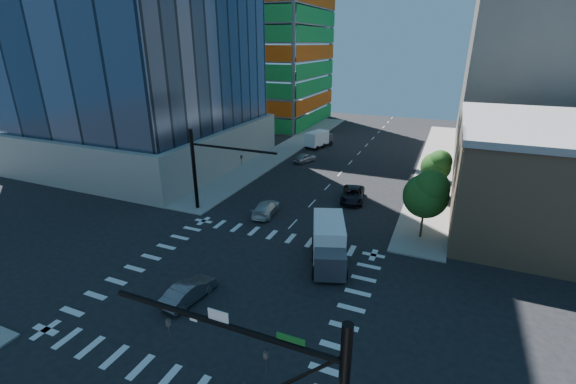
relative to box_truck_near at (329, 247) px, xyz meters
The scene contains 16 objects.
ground 8.55m from the box_truck_near, 132.23° to the right, with size 160.00×160.00×0.00m, color black.
road_markings 8.55m from the box_truck_near, 132.23° to the right, with size 20.00×20.00×0.01m, color silver.
sidewalk_ne 34.49m from the box_truck_near, 78.54° to the left, with size 5.00×60.00×0.15m, color gray.
sidewalk_nw 38.37m from the box_truck_near, 118.26° to the left, with size 5.00×60.00×0.15m, color gray.
construction_building 68.77m from the box_truck_near, 120.70° to the left, with size 25.16×34.50×70.60m.
commercial_building 25.25m from the box_truck_near, 39.19° to the left, with size 20.50×22.50×10.60m.
bg_building_ne 54.68m from the box_truck_near, 66.36° to the left, with size 24.00×30.00×28.00m, color #645F5A.
signal_mast_nw 16.98m from the box_truck_near, 161.39° to the left, with size 10.20×0.40×9.00m.
tree_south 10.84m from the box_truck_near, 47.73° to the left, with size 4.16×4.16×6.82m.
tree_north 21.12m from the box_truck_near, 69.71° to the left, with size 3.54×3.52×5.78m.
car_nb_far 14.61m from the box_truck_near, 95.93° to the left, with size 2.56×5.55×1.54m, color black.
car_sb_near 11.65m from the box_truck_near, 143.19° to the left, with size 2.05×5.03×1.46m, color silver.
car_sb_mid 29.96m from the box_truck_near, 114.34° to the left, with size 1.68×4.17×1.42m, color #A8A9B0.
car_sb_cross 11.85m from the box_truck_near, 131.48° to the right, with size 1.59×4.55×1.50m, color #535359.
box_truck_near is the anchor object (origin of this frame).
box_truck_far 39.56m from the box_truck_near, 109.62° to the left, with size 3.77×6.04×2.95m.
Camera 1 is at (13.61, -21.48, 17.63)m, focal length 24.00 mm.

